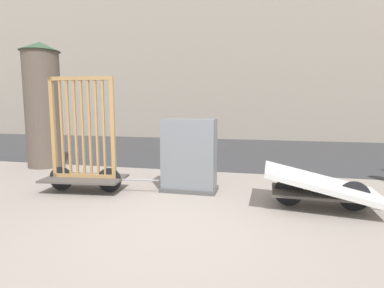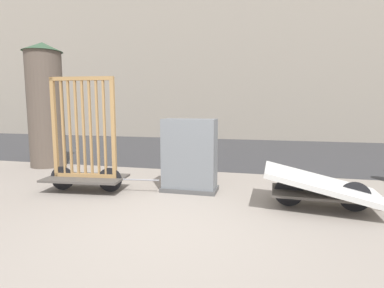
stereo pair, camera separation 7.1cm
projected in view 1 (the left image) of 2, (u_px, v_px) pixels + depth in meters
ground_plane at (171, 226)px, 4.08m from camera, size 60.00×60.00×0.00m
road_strip at (230, 150)px, 11.33m from camera, size 56.00×7.82×0.01m
bike_cart_with_bedframe at (84, 156)px, 5.71m from camera, size 2.24×0.95×2.18m
bike_cart_with_mattress at (321, 186)px, 4.79m from camera, size 2.36×1.12×0.65m
utility_cabinet at (189, 158)px, 5.74m from camera, size 1.07×0.52×1.40m
advertising_column at (43, 105)px, 8.05m from camera, size 1.03×1.03×3.33m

